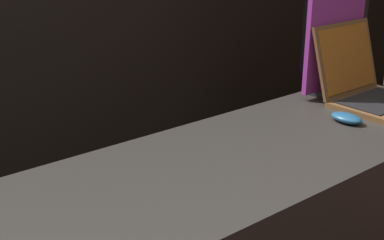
{
  "coord_description": "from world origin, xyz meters",
  "views": [
    {
      "loc": [
        -0.85,
        -0.72,
        1.55
      ],
      "look_at": [
        -0.01,
        0.3,
        1.07
      ],
      "focal_mm": 50.0,
      "sensor_mm": 36.0,
      "label": 1
    }
  ],
  "objects_px": {
    "laptop_back": "(369,86)",
    "promo_stand_back": "(335,31)",
    "person_bystander": "(331,58)",
    "mouse_back": "(347,118)"
  },
  "relations": [
    {
      "from": "person_bystander",
      "to": "mouse_back",
      "type": "bearing_deg",
      "value": -140.64
    },
    {
      "from": "mouse_back",
      "to": "promo_stand_back",
      "type": "relative_size",
      "value": 0.22
    },
    {
      "from": "laptop_back",
      "to": "person_bystander",
      "type": "distance_m",
      "value": 0.87
    },
    {
      "from": "laptop_back",
      "to": "mouse_back",
      "type": "height_order",
      "value": "laptop_back"
    },
    {
      "from": "laptop_back",
      "to": "promo_stand_back",
      "type": "height_order",
      "value": "promo_stand_back"
    },
    {
      "from": "laptop_back",
      "to": "promo_stand_back",
      "type": "relative_size",
      "value": 0.71
    },
    {
      "from": "promo_stand_back",
      "to": "person_bystander",
      "type": "distance_m",
      "value": 0.81
    },
    {
      "from": "laptop_back",
      "to": "promo_stand_back",
      "type": "xyz_separation_m",
      "value": [
        0.0,
        0.17,
        0.18
      ]
    },
    {
      "from": "mouse_back",
      "to": "promo_stand_back",
      "type": "height_order",
      "value": "promo_stand_back"
    },
    {
      "from": "laptop_back",
      "to": "mouse_back",
      "type": "relative_size",
      "value": 3.14
    }
  ]
}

